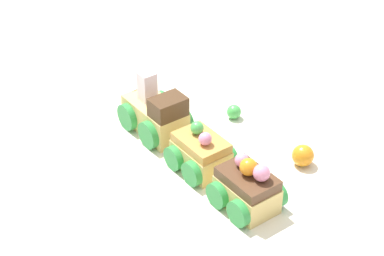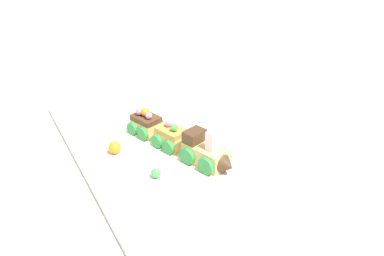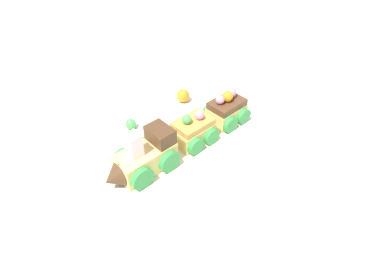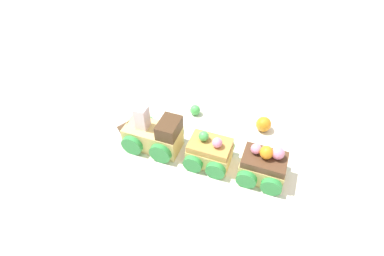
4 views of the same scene
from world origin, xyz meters
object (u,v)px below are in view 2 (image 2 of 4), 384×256
at_px(cake_car_chocolate, 146,124).
at_px(gumball_orange, 115,148).
at_px(cake_train_locomotive, 208,154).
at_px(cake_car_caramel, 172,137).
at_px(gumball_green, 156,173).

distance_m(cake_car_chocolate, gumball_orange, 0.11).
bearing_deg(cake_train_locomotive, gumball_orange, -149.00).
relative_size(cake_train_locomotive, gumball_orange, 4.57).
height_order(cake_car_caramel, gumball_green, cake_car_caramel).
distance_m(cake_train_locomotive, cake_car_chocolate, 0.21).
height_order(cake_car_chocolate, gumball_orange, cake_car_chocolate).
height_order(cake_train_locomotive, gumball_orange, cake_train_locomotive).
relative_size(cake_train_locomotive, cake_car_chocolate, 1.49).
distance_m(cake_car_caramel, gumball_orange, 0.13).
xyz_separation_m(cake_train_locomotive, cake_car_chocolate, (-0.20, -0.06, -0.00)).
xyz_separation_m(cake_train_locomotive, gumball_orange, (-0.15, -0.16, -0.01)).
bearing_deg(gumball_orange, cake_car_caramel, 73.77).
bearing_deg(gumball_orange, gumball_green, 17.85).
bearing_deg(gumball_green, cake_car_chocolate, 162.17).
relative_size(cake_train_locomotive, gumball_green, 6.30).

